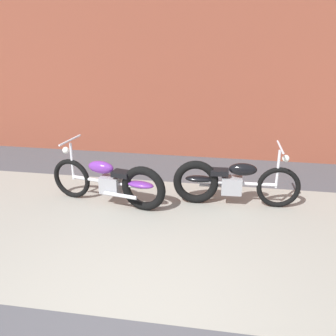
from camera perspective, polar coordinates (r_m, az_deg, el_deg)
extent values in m
plane|color=#47474C|center=(4.21, -5.85, -21.38)|extent=(80.00, 80.00, 0.00)
cube|color=gray|center=(5.58, -1.20, -9.26)|extent=(36.00, 3.50, 0.01)
cube|color=brown|center=(8.22, 3.27, 18.78)|extent=(36.00, 0.50, 4.93)
torus|color=black|center=(6.62, -13.99, -1.51)|extent=(0.68, 0.21, 0.68)
torus|color=black|center=(6.01, -3.64, -3.04)|extent=(0.74, 0.27, 0.73)
cylinder|color=silver|center=(6.27, -9.08, -2.02)|extent=(1.22, 0.29, 0.06)
cube|color=#99999E|center=(6.25, -8.42, -2.46)|extent=(0.36, 0.28, 0.28)
ellipsoid|color=#6B2D93|center=(6.22, -9.86, 0.11)|extent=(0.47, 0.27, 0.20)
ellipsoid|color=#6B2D93|center=(6.00, -4.09, -2.45)|extent=(0.47, 0.26, 0.10)
cube|color=black|center=(6.08, -6.87, -0.84)|extent=(0.31, 0.25, 0.08)
cylinder|color=silver|center=(6.48, -13.94, 0.96)|extent=(0.05, 0.05, 0.62)
cylinder|color=silver|center=(6.37, -14.23, 3.99)|extent=(0.14, 0.58, 0.03)
sphere|color=white|center=(6.48, -14.82, 2.55)|extent=(0.11, 0.11, 0.11)
cylinder|color=silver|center=(6.06, -7.05, -4.02)|extent=(0.55, 0.16, 0.06)
torus|color=black|center=(6.33, 15.95, -2.78)|extent=(0.68, 0.11, 0.68)
torus|color=black|center=(6.24, 4.12, -2.08)|extent=(0.73, 0.16, 0.73)
cylinder|color=silver|center=(6.24, 10.09, -2.21)|extent=(1.24, 0.11, 0.06)
cube|color=#99999E|center=(6.25, 9.34, -2.52)|extent=(0.33, 0.23, 0.28)
ellipsoid|color=black|center=(6.16, 10.98, -0.20)|extent=(0.45, 0.21, 0.20)
ellipsoid|color=black|center=(6.21, 4.59, -1.60)|extent=(0.45, 0.20, 0.10)
cube|color=black|center=(6.16, 7.60, -0.57)|extent=(0.29, 0.21, 0.08)
cylinder|color=silver|center=(6.21, 15.87, -0.16)|extent=(0.05, 0.05, 0.62)
cylinder|color=silver|center=(6.09, 16.21, 2.99)|extent=(0.06, 0.58, 0.03)
sphere|color=white|center=(6.17, 16.96, 1.36)|extent=(0.11, 0.11, 0.11)
cylinder|color=silver|center=(6.41, 7.11, -2.54)|extent=(0.55, 0.08, 0.06)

